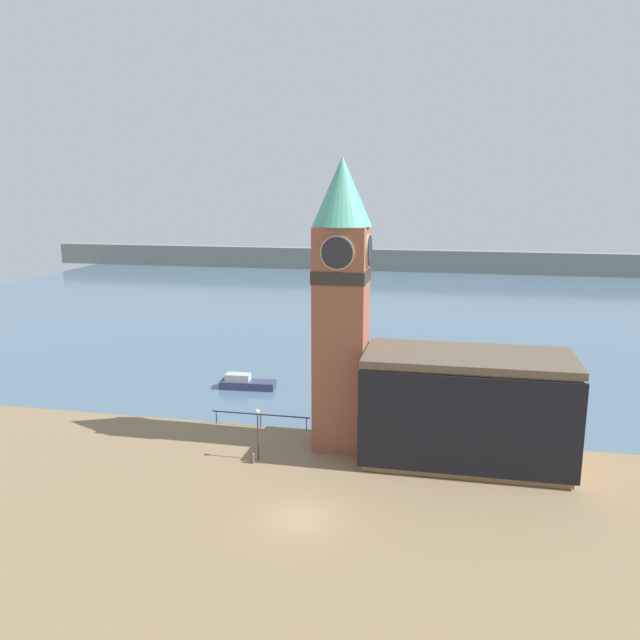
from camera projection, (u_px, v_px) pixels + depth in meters
The scene contains 9 objects.
ground_plane at pixel (302, 518), 36.16m from camera, with size 160.00×160.00×0.00m, color #846B4C.
water at pixel (400, 301), 106.57m from camera, with size 160.00×120.00×0.00m.
far_shoreline at pixel (413, 261), 144.40m from camera, with size 180.00×3.00×5.00m.
pier_railing at pixel (261, 416), 49.89m from camera, with size 8.13×0.08×1.09m.
clock_tower at pixel (342, 298), 44.28m from camera, with size 4.18×4.18×20.95m.
pier_building at pixel (466, 408), 43.00m from camera, with size 14.18×6.75×7.75m.
boat_near at pixel (246, 383), 59.66m from camera, with size 5.37×2.06×1.42m.
mooring_bollard_near at pixel (253, 458), 43.38m from camera, with size 0.26×0.26×0.74m.
lamp_post at pixel (258, 424), 43.46m from camera, with size 0.32×0.32×3.75m.
Camera 1 is at (7.67, -32.13, 18.72)m, focal length 35.00 mm.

